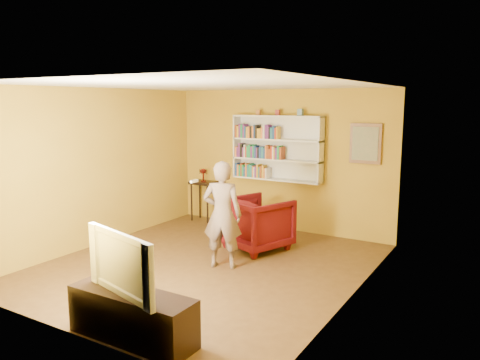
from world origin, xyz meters
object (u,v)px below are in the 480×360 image
bookshelf (278,148)px  armchair (257,223)px  television (130,262)px  ruby_lustre (203,172)px  console_table (203,188)px  tv_cabinet (132,316)px  person (222,215)px

bookshelf → armchair: (0.26, -1.28, -1.15)m
bookshelf → television: bookshelf is taller
ruby_lustre → armchair: 2.29m
armchair → bookshelf: bearing=-58.5°
console_table → armchair: (1.91, -1.13, -0.24)m
console_table → tv_cabinet: size_ratio=0.57×
armchair → ruby_lustre: bearing=-10.3°
bookshelf → ruby_lustre: size_ratio=6.81×
person → tv_cabinet: size_ratio=1.12×
bookshelf → person: bearing=-84.1°
console_table → person: person is taller
ruby_lustre → television: (2.28, -4.50, -0.17)m
ruby_lustre → armchair: ruby_lustre is taller
armchair → person: bearing=109.5°
ruby_lustre → tv_cabinet: size_ratio=0.18×
person → television: (0.39, -2.32, 0.04)m
console_table → person: size_ratio=0.51×
ruby_lustre → tv_cabinet: (2.28, -4.50, -0.76)m
console_table → bookshelf: bearing=5.5°
bookshelf → armchair: 1.74m
armchair → tv_cabinet: armchair is taller
tv_cabinet → television: 0.59m
bookshelf → armchair: bearing=-78.7°
console_table → tv_cabinet: bearing=-63.1°
person → tv_cabinet: (0.39, -2.32, -0.55)m
bookshelf → ruby_lustre: bearing=-174.5°
bookshelf → console_table: bookshelf is taller
television → person: bearing=114.1°
console_table → armchair: 2.23m
console_table → person: 2.89m
console_table → tv_cabinet: console_table is taller
armchair → person: size_ratio=0.60×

